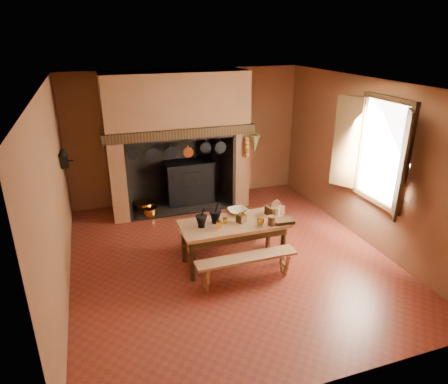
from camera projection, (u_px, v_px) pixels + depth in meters
name	position (u px, v px, depth m)	size (l,w,h in m)	color
floor	(229.00, 257.00, 6.64)	(5.50, 5.50, 0.00)	maroon
ceiling	(230.00, 84.00, 5.59)	(5.50, 5.50, 0.00)	silver
back_wall	(187.00, 136.00, 8.53)	(5.00, 0.02, 2.80)	brown
wall_left	(55.00, 199.00, 5.38)	(0.02, 5.50, 2.80)	brown
wall_right	(366.00, 162.00, 6.86)	(0.02, 5.50, 2.80)	brown
wall_front	(327.00, 274.00, 3.70)	(5.00, 0.02, 2.80)	brown
chimney_breast	(176.00, 122.00, 7.90)	(2.95, 0.96, 2.80)	brown
iron_range	(190.00, 181.00, 8.60)	(1.12, 0.55, 1.60)	black
hearth_pans	(146.00, 208.00, 8.25)	(0.51, 0.62, 0.20)	gold
hanging_pans	(181.00, 151.00, 7.62)	(1.92, 0.29, 0.27)	black
onion_string	(247.00, 147.00, 8.01)	(0.12, 0.10, 0.46)	#95521B
herb_bunch	(255.00, 144.00, 8.05)	(0.20, 0.20, 0.35)	#606A32
window	(377.00, 152.00, 6.35)	(0.39, 1.75, 1.76)	white
wall_coffee_mill	(63.00, 158.00, 6.72)	(0.23, 0.16, 0.31)	black
work_table	(234.00, 229.00, 6.26)	(1.67, 0.74, 0.72)	#A5754B
bench_front	(246.00, 263.00, 5.88)	(1.53, 0.27, 0.43)	#A5754B
bench_back	(222.00, 230.00, 6.88)	(1.49, 0.26, 0.42)	#A5754B
mortar_large	(215.00, 216.00, 6.18)	(0.19, 0.19, 0.33)	black
mortar_small	(201.00, 221.00, 6.04)	(0.18, 0.18, 0.31)	black
coffee_grinder	(241.00, 218.00, 6.20)	(0.18, 0.16, 0.19)	#3B2613
brass_mug_a	(219.00, 225.00, 6.04)	(0.09, 0.09, 0.10)	gold
brass_mug_b	(225.00, 220.00, 6.20)	(0.07, 0.07, 0.08)	gold
mixing_bowl	(238.00, 211.00, 6.51)	(0.32, 0.32, 0.08)	beige
stoneware_crock	(272.00, 221.00, 6.11)	(0.12, 0.12, 0.15)	brown
glass_jar	(277.00, 212.00, 6.40)	(0.09, 0.09, 0.15)	beige
wicker_basket	(275.00, 209.00, 6.47)	(0.31, 0.26, 0.26)	#472B15
wooden_tray	(283.00, 221.00, 6.21)	(0.31, 0.22, 0.05)	#3B2613
brass_cup	(261.00, 222.00, 6.14)	(0.12, 0.12, 0.09)	gold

